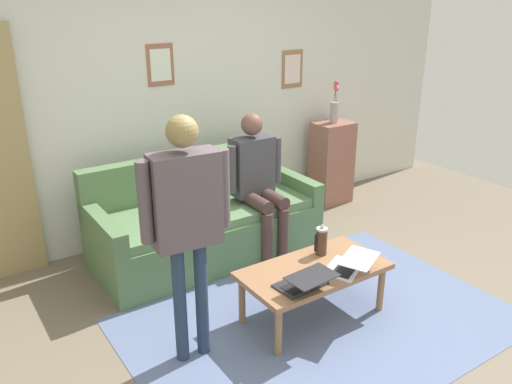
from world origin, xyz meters
TOP-DOWN VIEW (x-y plane):
  - ground_plane at (0.00, 0.00)m, footprint 7.68×7.68m
  - area_rug at (-0.13, -0.11)m, footprint 2.72×1.87m
  - back_wall at (-0.00, -2.20)m, footprint 7.04×0.11m
  - couch at (0.06, -1.52)m, footprint 1.97×0.88m
  - coffee_table at (-0.13, -0.21)m, footprint 1.06×0.56m
  - laptop_left at (-0.30, -0.04)m, footprint 0.43×0.44m
  - laptop_center at (0.10, -0.04)m, footprint 0.36×0.35m
  - french_press at (-0.31, -0.34)m, footprint 0.11×0.09m
  - side_shelf at (-1.75, -1.86)m, footprint 0.42×0.32m
  - flower_vase at (-1.75, -1.85)m, footprint 0.09×0.10m
  - person_standing at (0.81, -0.30)m, footprint 0.58×0.22m
  - person_seated at (-0.37, -1.29)m, footprint 0.55×0.51m

SIDE VIEW (x-z plane):
  - ground_plane at x=0.00m, z-range 0.00..0.00m
  - area_rug at x=-0.13m, z-range 0.00..0.01m
  - couch at x=0.06m, z-range -0.13..0.75m
  - coffee_table at x=-0.13m, z-range 0.15..0.56m
  - laptop_center at x=0.10m, z-range 0.39..0.51m
  - laptop_left at x=-0.30m, z-range 0.39..0.51m
  - side_shelf at x=-1.75m, z-range 0.00..0.92m
  - french_press at x=-0.31m, z-range 0.39..0.63m
  - person_seated at x=-0.37m, z-range 0.09..1.37m
  - person_standing at x=0.81m, z-range 0.23..1.85m
  - flower_vase at x=-1.75m, z-range 0.85..1.31m
  - back_wall at x=0.00m, z-range 0.00..2.70m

